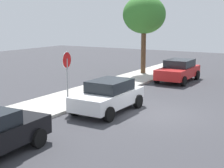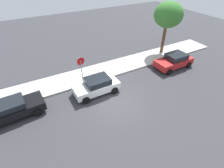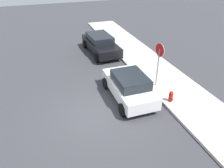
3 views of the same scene
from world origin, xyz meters
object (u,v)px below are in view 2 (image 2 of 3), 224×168
parked_car_white (97,86)px  parked_car_red (174,61)px  stop_sign (81,66)px  parked_car_black (11,109)px  street_tree_near_corner (168,15)px  fire_hydrant (99,75)px

parked_car_white → parked_car_red: (9.11, 0.02, 0.01)m
stop_sign → parked_car_black: stop_sign is taller
parked_car_black → parked_car_red: (15.79, -0.39, 0.01)m
parked_car_white → parked_car_black: 6.69m
parked_car_white → street_tree_near_corner: size_ratio=0.66×
stop_sign → parked_car_black: size_ratio=0.59×
stop_sign → street_tree_near_corner: (11.07, 1.41, 2.63)m
parked_car_white → parked_car_red: 9.11m
parked_car_white → fire_hydrant: bearing=58.1°
parked_car_white → parked_car_red: size_ratio=0.95×
street_tree_near_corner → fire_hydrant: street_tree_near_corner is taller
parked_car_white → parked_car_black: bearing=176.5°
parked_car_black → parked_car_red: 15.79m
street_tree_near_corner → stop_sign: bearing=-172.7°
street_tree_near_corner → fire_hydrant: (-9.37, -1.49, -4.13)m
parked_car_white → stop_sign: bearing=105.2°
stop_sign → parked_car_white: 2.30m
parked_car_white → parked_car_black: size_ratio=0.85×
stop_sign → parked_car_red: stop_sign is taller
parked_car_white → parked_car_red: parked_car_red is taller
parked_car_white → fire_hydrant: size_ratio=5.48×
stop_sign → fire_hydrant: bearing=-2.6°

